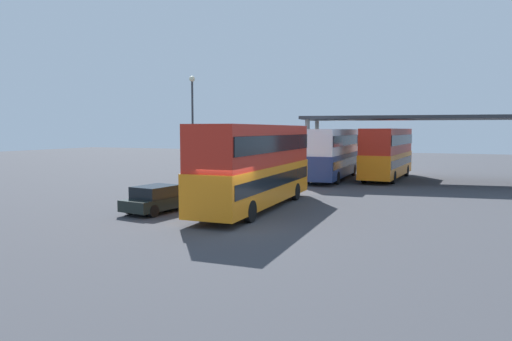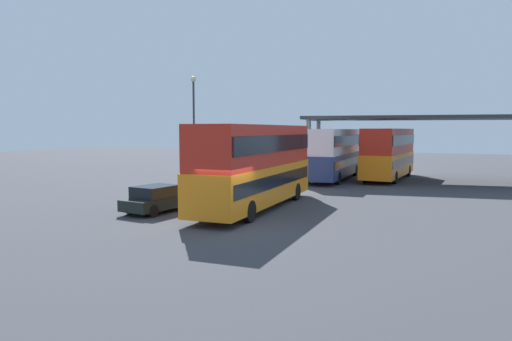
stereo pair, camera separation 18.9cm
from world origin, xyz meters
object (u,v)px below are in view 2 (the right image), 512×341
Objects in this scene: double_decker_main at (256,163)px; lamppost_tall at (194,116)px; double_decker_near_canopy at (334,152)px; double_decker_mid_row at (389,152)px; parked_hatchback at (157,199)px.

double_decker_main is 13.27m from lamppost_tall.
lamppost_tall is at bearing 43.67° from double_decker_main.
double_decker_main is 1.01× the size of double_decker_near_canopy.
parked_hatchback is at bearing 161.19° from double_decker_mid_row.
lamppost_tall is at bearing 125.58° from double_decker_mid_row.
double_decker_near_canopy is at bearing 34.28° from lamppost_tall.
lamppost_tall is (-13.72, -8.38, 2.84)m from double_decker_mid_row.
parked_hatchback is at bearing 124.82° from double_decker_main.
parked_hatchback is at bearing -67.75° from lamppost_tall.
double_decker_near_canopy is at bearing -5.05° from parked_hatchback.
lamppost_tall reaches higher than double_decker_main.
double_decker_mid_row reaches higher than parked_hatchback.
double_decker_near_canopy reaches higher than parked_hatchback.
double_decker_mid_row is (4.19, 1.89, 0.02)m from double_decker_near_canopy.
double_decker_main is 5.37m from parked_hatchback.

